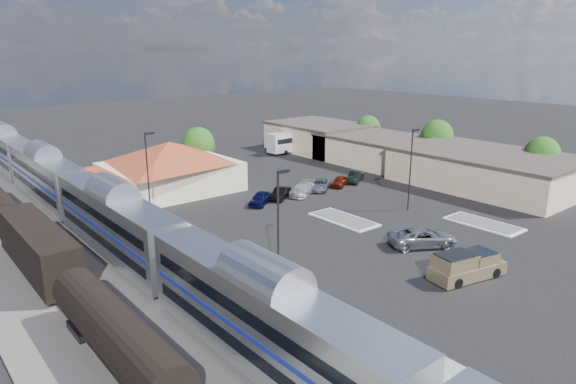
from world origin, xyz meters
TOP-DOWN VIEW (x-y plane):
  - ground at (0.00, 0.00)m, footprint 280.00×280.00m
  - railbed at (-21.00, 8.00)m, footprint 16.00×100.00m
  - platform at (-12.00, 6.00)m, footprint 5.50×92.00m
  - passenger_train at (-18.00, 7.29)m, footprint 3.00×104.00m
  - freight_cars at (-24.00, 8.15)m, footprint 2.80×46.00m
  - station_depot at (-4.56, 24.00)m, footprint 18.35×12.24m
  - buildings_east at (28.00, 14.28)m, footprint 14.40×51.40m
  - traffic_island_south at (4.00, 2.00)m, footprint 3.30×7.50m
  - traffic_island_north at (14.00, -8.00)m, footprint 3.30×7.50m
  - lamp_plat_s at (-10.90, -6.00)m, footprint 1.08×0.25m
  - lamp_plat_n at (-10.90, 16.00)m, footprint 1.08×0.25m
  - lamp_lot at (12.10, 0.00)m, footprint 1.08×0.25m
  - tree_east_a at (34.00, -4.00)m, footprint 4.56×4.56m
  - tree_east_b at (34.00, 12.00)m, footprint 4.94×4.94m
  - tree_east_c at (34.00, 26.00)m, footprint 4.41×4.41m
  - tree_depot at (3.00, 30.00)m, footprint 4.71×4.71m
  - pickup_truck at (1.43, -13.94)m, footprint 6.57×3.50m
  - suv at (4.29, -7.67)m, footprint 6.72×5.51m
  - coach_bus at (24.00, 33.32)m, footprint 11.19×2.53m
  - person_a at (-12.97, -7.82)m, footprint 0.64×0.80m
  - person_b at (-13.31, -6.71)m, footprint 0.85×0.95m
  - parked_car_a at (0.60, 12.05)m, footprint 4.45×3.77m
  - parked_car_b at (3.80, 12.35)m, footprint 4.23×3.54m
  - parked_car_c at (7.00, 12.05)m, footprint 5.48×4.32m
  - parked_car_d at (10.20, 12.35)m, footprint 5.05×4.49m
  - parked_car_e at (13.40, 12.05)m, footprint 4.08×3.16m
  - parked_car_f at (16.60, 12.35)m, footprint 4.52×3.52m

SIDE VIEW (x-z plane):
  - ground at x=0.00m, z-range 0.00..0.00m
  - railbed at x=-21.00m, z-range 0.00..0.12m
  - platform at x=-12.00m, z-range 0.00..0.18m
  - traffic_island_south at x=4.00m, z-range 0.00..0.21m
  - traffic_island_north at x=14.00m, z-range 0.00..0.21m
  - parked_car_e at x=13.40m, z-range 0.00..1.30m
  - parked_car_d at x=10.20m, z-range 0.00..1.30m
  - parked_car_b at x=3.80m, z-range 0.00..1.37m
  - parked_car_f at x=16.60m, z-range 0.00..1.43m
  - parked_car_a at x=0.60m, z-range 0.00..1.44m
  - parked_car_c at x=7.00m, z-range 0.00..1.48m
  - suv at x=4.29m, z-range 0.00..1.70m
  - person_b at x=-13.31m, z-range 0.18..1.79m
  - pickup_truck at x=1.43m, z-range -0.06..2.10m
  - person_a at x=-12.97m, z-range 0.18..2.11m
  - freight_cars at x=-24.00m, z-range -0.07..3.93m
  - coach_bus at x=24.00m, z-range 0.27..3.86m
  - buildings_east at x=28.00m, z-range -0.13..4.67m
  - passenger_train at x=-18.00m, z-range 0.09..5.64m
  - station_depot at x=-4.56m, z-range 0.03..6.23m
  - tree_east_c at x=34.00m, z-range 0.66..6.87m
  - tree_east_a at x=34.00m, z-range 0.68..7.10m
  - tree_depot at x=3.00m, z-range 0.71..7.34m
  - tree_east_b at x=34.00m, z-range 0.74..7.70m
  - lamp_plat_s at x=-10.90m, z-range 0.84..9.84m
  - lamp_plat_n at x=-10.90m, z-range 0.84..9.84m
  - lamp_lot at x=12.10m, z-range 0.84..9.84m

